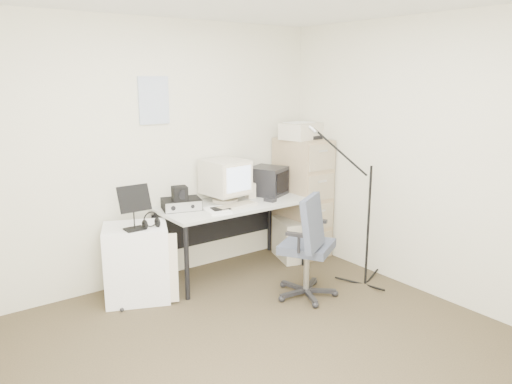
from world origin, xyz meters
TOP-DOWN VIEW (x-y plane):
  - floor at (0.00, 0.00)m, footprint 3.60×3.60m
  - wall_back at (0.00, 1.80)m, footprint 3.60×0.02m
  - wall_right at (1.80, 0.00)m, footprint 0.02×3.60m
  - wall_calendar at (-0.02, 1.79)m, footprint 0.30×0.02m
  - filing_cabinet at (1.58, 1.48)m, footprint 0.40×0.60m
  - printer at (1.58, 1.50)m, footprint 0.50×0.39m
  - desk at (0.63, 1.45)m, footprint 1.50×0.70m
  - crt_monitor at (0.61, 1.56)m, footprint 0.43×0.44m
  - crt_tv at (1.14, 1.54)m, footprint 0.44×0.45m
  - desk_speaker at (0.90, 1.52)m, footprint 0.09×0.09m
  - keyboard at (0.56, 1.30)m, footprint 0.45×0.20m
  - mouse at (0.97, 1.28)m, footprint 0.10×0.13m
  - radio_receiver at (0.11, 1.55)m, footprint 0.41×0.35m
  - radio_speaker at (0.07, 1.50)m, footprint 0.16×0.15m
  - papers at (0.34, 1.28)m, footprint 0.25×0.31m
  - pc_tower at (1.33, 1.41)m, footprint 0.34×0.51m
  - office_chair at (0.84, 0.57)m, footprint 0.78×0.78m
  - side_cart at (-0.42, 1.44)m, footprint 0.68×0.62m
  - music_stand at (-0.46, 1.34)m, footprint 0.30×0.20m
  - headphones at (-0.32, 1.30)m, footprint 0.19×0.19m
  - mic_stand at (1.49, 0.43)m, footprint 0.03×0.03m

SIDE VIEW (x-z plane):
  - floor at x=0.00m, z-range -0.01..0.00m
  - pc_tower at x=1.33m, z-range 0.00..0.44m
  - side_cart at x=-0.42m, z-range 0.00..0.68m
  - desk at x=0.63m, z-range 0.00..0.73m
  - office_chair at x=0.84m, z-range 0.00..0.99m
  - filing_cabinet at x=1.58m, z-range 0.00..1.30m
  - headphones at x=-0.32m, z-range 0.72..0.75m
  - papers at x=0.34m, z-range 0.73..0.75m
  - keyboard at x=0.56m, z-range 0.73..0.75m
  - mouse at x=0.97m, z-range 0.73..0.77m
  - mic_stand at x=1.49m, z-range 0.00..1.52m
  - radio_receiver at x=0.11m, z-range 0.73..0.83m
  - desk_speaker at x=0.90m, z-range 0.73..0.89m
  - crt_tv at x=1.14m, z-range 0.73..1.03m
  - music_stand at x=-0.46m, z-range 0.68..1.09m
  - radio_speaker at x=0.07m, z-range 0.83..0.97m
  - crt_monitor at x=0.61m, z-range 0.73..1.16m
  - wall_back at x=0.00m, z-range 0.00..2.50m
  - wall_right at x=1.80m, z-range 0.00..2.50m
  - printer at x=1.58m, z-range 1.30..1.47m
  - wall_calendar at x=-0.02m, z-range 1.53..1.97m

